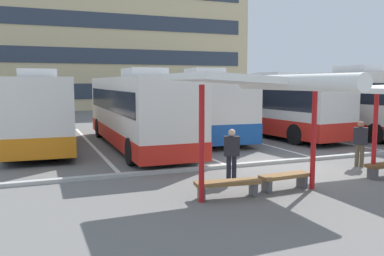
{
  "coord_description": "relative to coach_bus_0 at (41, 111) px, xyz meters",
  "views": [
    {
      "loc": [
        -8.32,
        -11.29,
        2.96
      ],
      "look_at": [
        -2.62,
        3.02,
        1.2
      ],
      "focal_mm": 37.71,
      "sensor_mm": 36.0,
      "label": 1
    }
  ],
  "objects": [
    {
      "name": "waiting_passenger_0",
      "position": [
        5.08,
        -9.4,
        -0.71
      ],
      "size": [
        0.51,
        0.38,
        1.59
      ],
      "color": "black",
      "rests_on": "ground"
    },
    {
      "name": "coach_bus_2",
      "position": [
        7.98,
        0.49,
        0.07
      ],
      "size": [
        3.26,
        10.73,
        3.66
      ],
      "color": "silver",
      "rests_on": "ground"
    },
    {
      "name": "coach_bus_3",
      "position": [
        11.82,
        0.39,
        -0.02
      ],
      "size": [
        3.73,
        12.44,
        3.48
      ],
      "color": "silver",
      "rests_on": "ground"
    },
    {
      "name": "bench_0",
      "position": [
        4.23,
        -10.86,
        -1.28
      ],
      "size": [
        1.75,
        0.62,
        0.45
      ],
      "color": "brown",
      "rests_on": "ground"
    },
    {
      "name": "bench_1",
      "position": [
        6.03,
        -10.77,
        -1.28
      ],
      "size": [
        1.53,
        0.52,
        0.45
      ],
      "color": "brown",
      "rests_on": "ground"
    },
    {
      "name": "ground_plane",
      "position": [
        7.96,
        -8.6,
        -1.61
      ],
      "size": [
        160.0,
        160.0,
        0.0
      ],
      "primitive_type": "plane",
      "color": "slate"
    },
    {
      "name": "coach_bus_0",
      "position": [
        0.0,
        0.0,
        0.0
      ],
      "size": [
        3.05,
        10.45,
        3.51
      ],
      "color": "silver",
      "rests_on": "ground"
    },
    {
      "name": "lane_stripe_0",
      "position": [
        -1.65,
        -0.6,
        -1.61
      ],
      "size": [
        0.16,
        14.0,
        0.01
      ],
      "primitive_type": "cube",
      "color": "white",
      "rests_on": "ground"
    },
    {
      "name": "lane_stripe_5",
      "position": [
        17.56,
        -0.6,
        -1.61
      ],
      "size": [
        0.16,
        14.0,
        0.01
      ],
      "primitive_type": "cube",
      "color": "white",
      "rests_on": "ground"
    },
    {
      "name": "waiting_shelter_0",
      "position": [
        5.13,
        -11.22,
        1.29
      ],
      "size": [
        4.35,
        4.83,
        3.18
      ],
      "color": "red",
      "rests_on": "ground"
    },
    {
      "name": "terminal_building",
      "position": [
        7.99,
        28.76,
        9.37
      ],
      "size": [
        31.89,
        11.38,
        24.67
      ],
      "color": "#D1BC8C",
      "rests_on": "ground"
    },
    {
      "name": "lane_stripe_1",
      "position": [
        2.19,
        -0.6,
        -1.61
      ],
      "size": [
        0.16,
        14.0,
        0.01
      ],
      "primitive_type": "cube",
      "color": "white",
      "rests_on": "ground"
    },
    {
      "name": "platform_kerb",
      "position": [
        7.96,
        -7.58,
        -1.55
      ],
      "size": [
        44.0,
        0.24,
        0.12
      ],
      "primitive_type": "cube",
      "color": "#ADADA8",
      "rests_on": "ground"
    },
    {
      "name": "lane_stripe_4",
      "position": [
        13.72,
        -0.6,
        -1.61
      ],
      "size": [
        0.16,
        14.0,
        0.01
      ],
      "primitive_type": "cube",
      "color": "white",
      "rests_on": "ground"
    },
    {
      "name": "lane_stripe_3",
      "position": [
        9.88,
        -0.6,
        -1.61
      ],
      "size": [
        0.16,
        14.0,
        0.01
      ],
      "primitive_type": "cube",
      "color": "white",
      "rests_on": "ground"
    },
    {
      "name": "waiting_passenger_1",
      "position": [
        10.25,
        -9.14,
        -0.69
      ],
      "size": [
        0.5,
        0.47,
        1.61
      ],
      "color": "brown",
      "rests_on": "ground"
    },
    {
      "name": "coach_bus_4",
      "position": [
        15.86,
        -1.6,
        0.2
      ],
      "size": [
        3.29,
        10.71,
        3.83
      ],
      "color": "silver",
      "rests_on": "ground"
    },
    {
      "name": "lane_stripe_2",
      "position": [
        6.04,
        -0.6,
        -1.61
      ],
      "size": [
        0.16,
        14.0,
        0.01
      ],
      "primitive_type": "cube",
      "color": "white",
      "rests_on": "ground"
    },
    {
      "name": "coach_bus_1",
      "position": [
        4.06,
        -2.0,
        0.03
      ],
      "size": [
        2.68,
        11.23,
        3.53
      ],
      "color": "silver",
      "rests_on": "ground"
    }
  ]
}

